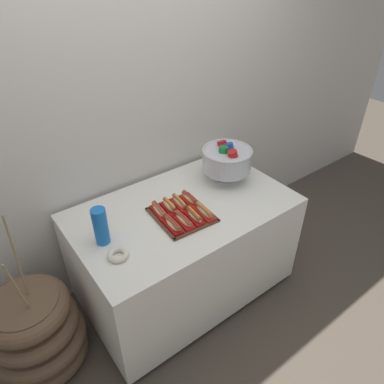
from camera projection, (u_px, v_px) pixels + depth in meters
name	position (u px, v px, depth m)	size (l,w,h in m)	color
ground_plane	(185.00, 286.00, 2.72)	(10.00, 10.00, 0.00)	#4C4238
back_wall	(137.00, 104.00, 2.32)	(6.00, 0.10, 2.60)	silver
buffet_table	(184.00, 248.00, 2.49)	(1.44, 0.86, 0.77)	white
floor_vase	(36.00, 332.00, 2.10)	(0.56, 0.56, 1.08)	brown
serving_tray	(182.00, 215.00, 2.21)	(0.35, 0.38, 0.01)	#56331E
hot_dog_0	(173.00, 225.00, 2.08)	(0.07, 0.16, 0.06)	#B21414
hot_dog_1	(184.00, 220.00, 2.12)	(0.07, 0.16, 0.06)	red
hot_dog_2	(194.00, 216.00, 2.15)	(0.07, 0.17, 0.06)	#B21414
hot_dog_3	(204.00, 212.00, 2.18)	(0.07, 0.18, 0.06)	red
hot_dog_4	(159.00, 211.00, 2.20)	(0.08, 0.18, 0.06)	red
hot_dog_5	(170.00, 206.00, 2.23)	(0.08, 0.16, 0.06)	#B21414
hot_dog_6	(180.00, 203.00, 2.26)	(0.08, 0.17, 0.06)	red
hot_dog_7	(190.00, 199.00, 2.30)	(0.07, 0.15, 0.06)	red
punch_bowl	(227.00, 159.00, 2.46)	(0.35, 0.35, 0.28)	silver
cup_stack	(101.00, 226.00, 1.95)	(0.08, 0.08, 0.23)	blue
donut	(118.00, 255.00, 1.91)	(0.12, 0.12, 0.03)	silver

